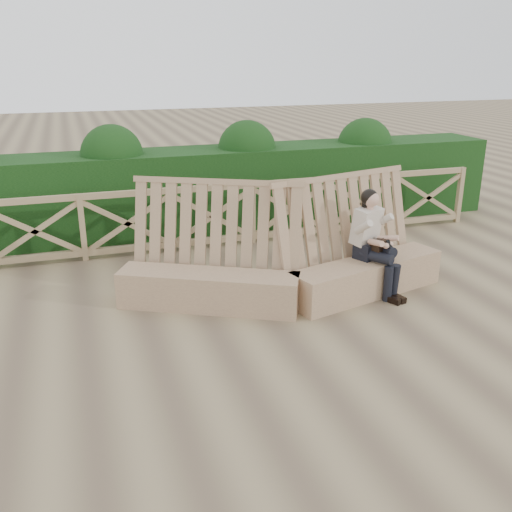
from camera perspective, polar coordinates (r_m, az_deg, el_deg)
name	(u,v)px	position (r m, az deg, el deg)	size (l,w,h in m)	color
ground	(285,336)	(6.87, 2.90, -7.96)	(60.00, 60.00, 0.00)	brown
bench	(289,270)	(7.73, 3.28, -1.41)	(4.57, 1.78, 1.62)	#8C6950
woman	(373,238)	(7.97, 11.67, 1.73)	(0.59, 0.91, 1.46)	black
guardrail	(212,216)	(9.80, -4.39, 4.00)	(10.10, 0.09, 1.10)	#8A6F50
hedge	(197,190)	(10.88, -5.96, 6.60)	(12.00, 1.20, 1.50)	black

